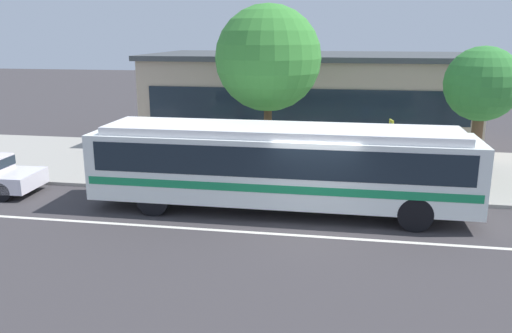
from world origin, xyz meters
TOP-DOWN VIEW (x-y plane):
  - ground_plane at (0.00, 0.00)m, footprint 120.00×120.00m
  - sidewalk_slab at (0.00, 6.57)m, footprint 60.00×8.00m
  - lane_stripe_center at (0.00, -0.80)m, footprint 56.00×0.16m
  - transit_bus at (-1.14, 1.22)m, footprint 11.76×2.53m
  - pedestrian_waiting_near_sign at (0.49, 4.05)m, footprint 0.48×0.48m
  - pedestrian_walking_along_curb at (-5.04, 3.72)m, footprint 0.48×0.48m
  - pedestrian_standing_by_tree at (1.81, 3.22)m, footprint 0.44×0.44m
  - bus_stop_sign at (2.27, 2.91)m, footprint 0.12×0.44m
  - street_tree_near_stop at (-2.12, 5.04)m, footprint 3.91×3.91m
  - street_tree_mid_block at (5.50, 5.30)m, footprint 2.64×2.64m
  - station_building at (-1.11, 12.54)m, footprint 15.98×7.84m

SIDE VIEW (x-z plane):
  - ground_plane at x=0.00m, z-range 0.00..0.00m
  - lane_stripe_center at x=0.00m, z-range 0.00..0.01m
  - sidewalk_slab at x=0.00m, z-range 0.00..0.12m
  - pedestrian_walking_along_curb at x=-5.04m, z-range 0.25..1.85m
  - pedestrian_waiting_near_sign at x=0.49m, z-range 0.27..1.98m
  - pedestrian_standing_by_tree at x=1.81m, z-range 0.27..1.98m
  - transit_bus at x=-1.14m, z-range 0.22..2.91m
  - bus_stop_sign at x=2.27m, z-range 0.48..3.08m
  - station_building at x=-1.11m, z-range 0.01..4.44m
  - street_tree_mid_block at x=5.50m, z-range 1.20..6.11m
  - street_tree_near_stop at x=-2.12m, z-range 1.35..7.73m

